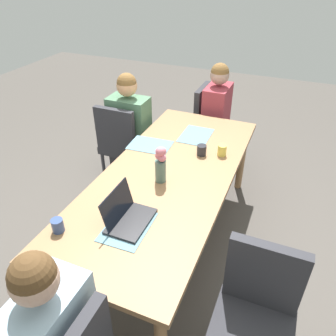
{
  "coord_description": "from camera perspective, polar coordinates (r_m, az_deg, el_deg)",
  "views": [
    {
      "loc": [
        -1.91,
        -0.79,
        2.15
      ],
      "look_at": [
        0.0,
        0.0,
        0.78
      ],
      "focal_mm": 35.12,
      "sensor_mm": 36.0,
      "label": 1
    }
  ],
  "objects": [
    {
      "name": "coffee_mug_centre_left",
      "position": [
        2.25,
        -7.78,
        -4.2
      ],
      "size": [
        0.08,
        0.08,
        0.11
      ],
      "primitive_type": "cylinder",
      "color": "#AD3D38",
      "rests_on": "dining_table"
    },
    {
      "name": "flower_vase",
      "position": [
        2.34,
        -1.29,
        0.86
      ],
      "size": [
        0.11,
        0.08,
        0.29
      ],
      "color": "#4C6B60",
      "rests_on": "dining_table"
    },
    {
      "name": "laptop_head_left_left_mid",
      "position": [
        2.07,
        -7.16,
        -8.26
      ],
      "size": [
        0.32,
        0.22,
        0.21
      ],
      "color": "black",
      "rests_on": "dining_table"
    },
    {
      "name": "ground_plane",
      "position": [
        2.98,
        0.0,
        -12.64
      ],
      "size": [
        10.0,
        10.0,
        0.0
      ],
      "primitive_type": "plane",
      "color": "#4C4742"
    },
    {
      "name": "chair_head_right_left_far",
      "position": [
        3.87,
        7.38,
        8.0
      ],
      "size": [
        0.44,
        0.44,
        0.9
      ],
      "color": "#2D2D33",
      "rests_on": "ground_plane"
    },
    {
      "name": "coffee_mug_near_left",
      "position": [
        2.73,
        5.85,
        3.11
      ],
      "size": [
        0.08,
        0.08,
        0.09
      ],
      "primitive_type": "cylinder",
      "color": "#232328",
      "rests_on": "dining_table"
    },
    {
      "name": "placemat_head_right_left_far",
      "position": [
        3.04,
        4.78,
        5.68
      ],
      "size": [
        0.36,
        0.26,
        0.0
      ],
      "primitive_type": "cube",
      "rotation": [
        0.0,
        0.0,
        3.16
      ],
      "color": "slate",
      "rests_on": "dining_table"
    },
    {
      "name": "chair_far_left_near",
      "position": [
        3.46,
        -7.97,
        4.71
      ],
      "size": [
        0.44,
        0.44,
        0.9
      ],
      "color": "#2D2D33",
      "rests_on": "ground_plane"
    },
    {
      "name": "coffee_mug_centre_right",
      "position": [
        2.1,
        -18.61,
        -9.43
      ],
      "size": [
        0.07,
        0.07,
        0.09
      ],
      "primitive_type": "cylinder",
      "color": "#33477A",
      "rests_on": "dining_table"
    },
    {
      "name": "coffee_mug_near_right",
      "position": [
        2.74,
        9.36,
        3.06
      ],
      "size": [
        0.07,
        0.07,
        0.09
      ],
      "primitive_type": "cylinder",
      "color": "#DBC64C",
      "rests_on": "dining_table"
    },
    {
      "name": "chair_near_right_near",
      "position": [
        2.02,
        14.97,
        -23.0
      ],
      "size": [
        0.44,
        0.44,
        0.9
      ],
      "color": "#2D2D33",
      "rests_on": "ground_plane"
    },
    {
      "name": "person_head_right_left_far",
      "position": [
        3.79,
        8.24,
        7.81
      ],
      "size": [
        0.4,
        0.36,
        1.19
      ],
      "color": "#2D2D33",
      "rests_on": "ground_plane"
    },
    {
      "name": "person_far_left_near",
      "position": [
        3.48,
        -6.54,
        5.48
      ],
      "size": [
        0.36,
        0.4,
        1.19
      ],
      "color": "#2D2D33",
      "rests_on": "ground_plane"
    },
    {
      "name": "placemat_head_left_left_mid",
      "position": [
        2.07,
        -6.98,
        -10.05
      ],
      "size": [
        0.37,
        0.27,
        0.0
      ],
      "primitive_type": "cube",
      "rotation": [
        0.0,
        0.0,
        0.03
      ],
      "color": "slate",
      "rests_on": "dining_table"
    },
    {
      "name": "dining_table",
      "position": [
        2.54,
        0.0,
        -2.26
      ],
      "size": [
        2.25,
        0.94,
        0.73
      ],
      "color": "olive",
      "rests_on": "ground_plane"
    },
    {
      "name": "placemat_far_left_near",
      "position": [
        2.88,
        -3.12,
        4.0
      ],
      "size": [
        0.28,
        0.37,
        0.0
      ],
      "primitive_type": "cube",
      "rotation": [
        0.0,
        0.0,
        -1.51
      ],
      "color": "slate",
      "rests_on": "dining_table"
    }
  ]
}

